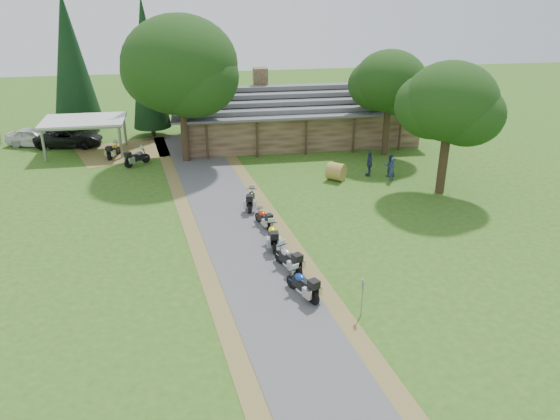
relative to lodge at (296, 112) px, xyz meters
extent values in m
plane|color=#2D5919|center=(-6.00, -24.00, -2.45)|extent=(120.00, 120.00, 0.00)
plane|color=#4D4D50|center=(-6.50, -20.00, -2.45)|extent=(51.95, 51.95, 0.00)
imported|color=silver|center=(-22.58, 1.48, -1.45)|extent=(4.33, 6.50, 2.00)
imported|color=black|center=(-19.65, 1.04, -1.29)|extent=(3.28, 6.31, 2.31)
imported|color=navy|center=(4.89, -11.34, -1.43)|extent=(0.71, 0.66, 2.04)
imported|color=navy|center=(5.06, -10.43, -1.47)|extent=(0.62, 0.50, 1.95)
imported|color=navy|center=(3.61, -10.09, -1.35)|extent=(0.54, 0.68, 2.20)
cylinder|color=olive|center=(1.00, -10.55, -1.81)|extent=(1.70, 1.72, 1.27)
cone|color=black|center=(-12.66, 3.04, 3.62)|extent=(3.33, 3.33, 12.13)
cone|color=black|center=(-19.53, 5.96, 3.76)|extent=(4.26, 4.26, 12.43)
camera|label=1|loc=(-8.82, -46.54, 11.69)|focal=35.00mm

